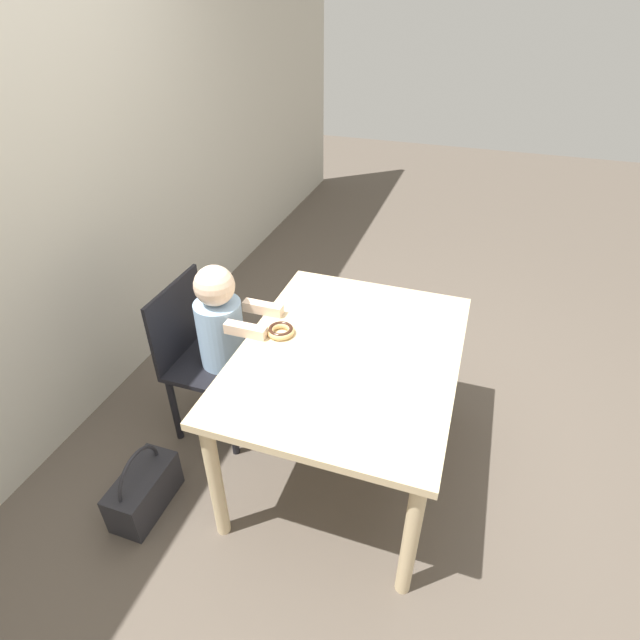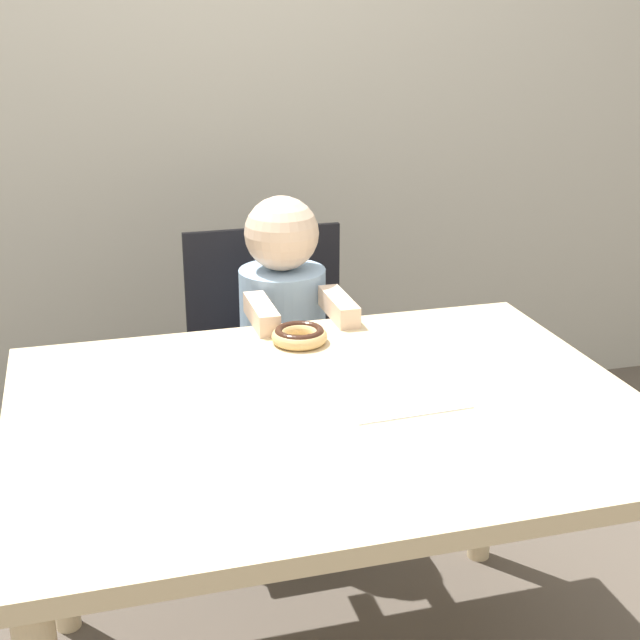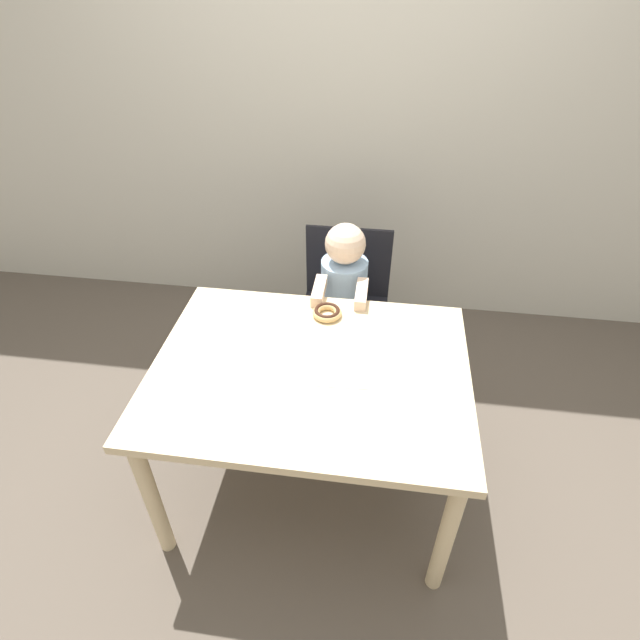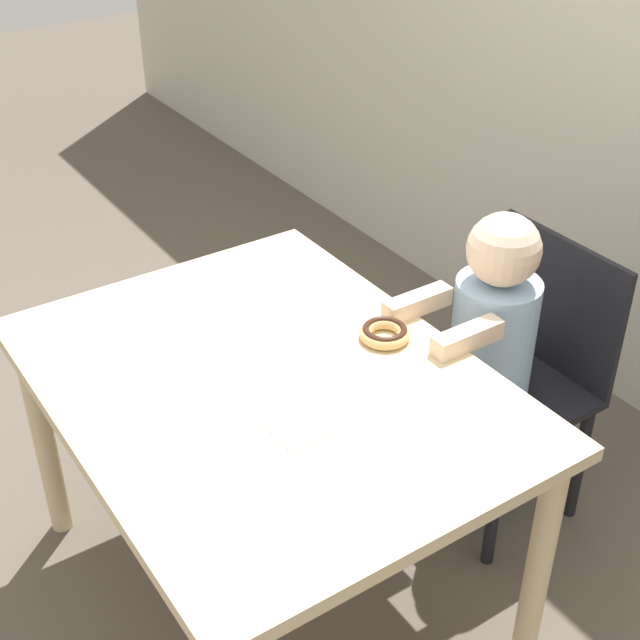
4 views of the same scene
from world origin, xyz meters
TOP-DOWN VIEW (x-y plane):
  - ground_plane at (0.00, 0.00)m, footprint 12.00×12.00m
  - dining_table at (0.00, 0.00)m, footprint 1.20×0.92m
  - chair at (0.06, 0.77)m, footprint 0.45×0.40m
  - child_figure at (0.06, 0.66)m, footprint 0.24×0.40m
  - donut at (0.02, 0.32)m, footprint 0.12×0.12m
  - napkin at (0.14, 0.02)m, footprint 0.24×0.24m
  - handbag at (-0.54, 0.79)m, footprint 0.35×0.17m

SIDE VIEW (x-z plane):
  - ground_plane at x=0.00m, z-range 0.00..0.00m
  - handbag at x=-0.54m, z-range -0.06..0.29m
  - chair at x=0.06m, z-range 0.03..0.85m
  - child_figure at x=0.06m, z-range 0.02..0.98m
  - dining_table at x=0.00m, z-range 0.26..0.97m
  - napkin at x=0.14m, z-range 0.70..0.71m
  - donut at x=0.02m, z-range 0.70..0.74m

